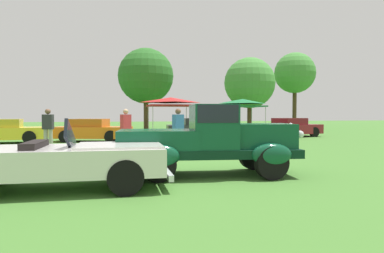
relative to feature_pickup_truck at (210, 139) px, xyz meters
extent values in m
plane|color=#42752D|center=(-0.29, 0.38, -0.86)|extent=(120.00, 120.00, 0.00)
cube|color=black|center=(-0.04, 0.00, -0.30)|extent=(4.36, 1.93, 0.20)
cube|color=#0F472D|center=(1.21, -0.14, 0.08)|extent=(1.68, 1.27, 0.60)
ellipsoid|color=silver|center=(2.01, -0.24, 0.06)|extent=(0.22, 0.54, 0.68)
cube|color=#0F472D|center=(0.08, -0.01, 0.32)|extent=(1.17, 1.48, 1.04)
cube|color=black|center=(0.08, -0.01, 0.62)|extent=(1.08, 1.51, 0.40)
cube|color=#0F472D|center=(-1.22, 0.15, 0.00)|extent=(1.99, 1.62, 0.48)
ellipsoid|color=#0F472D|center=(1.37, 0.56, -0.30)|extent=(0.96, 0.47, 0.52)
ellipsoid|color=#0F472D|center=(1.20, -0.87, -0.30)|extent=(0.96, 0.47, 0.52)
ellipsoid|color=#0F472D|center=(-1.14, 0.86, -0.30)|extent=(0.96, 0.47, 0.52)
ellipsoid|color=#0F472D|center=(-1.31, -0.57, -0.30)|extent=(0.96, 0.47, 0.52)
sphere|color=silver|center=(2.11, 0.19, 0.14)|extent=(0.18, 0.18, 0.18)
sphere|color=silver|center=(2.01, -0.68, 0.14)|extent=(0.18, 0.18, 0.18)
cylinder|color=black|center=(1.37, 0.56, -0.48)|extent=(0.76, 0.24, 0.76)
cylinder|color=black|center=(1.20, -0.87, -0.48)|extent=(0.76, 0.24, 0.76)
cylinder|color=black|center=(-1.14, 0.86, -0.48)|extent=(0.76, 0.24, 0.76)
cylinder|color=black|center=(-1.31, -0.57, -0.48)|extent=(0.76, 0.24, 0.76)
cube|color=silver|center=(-3.34, -0.86, -0.29)|extent=(4.14, 1.82, 0.52)
cube|color=silver|center=(-2.14, -0.88, -0.09)|extent=(1.69, 1.48, 0.20)
cube|color=black|center=(-3.08, -0.86, 0.13)|extent=(0.09, 1.25, 0.82)
cube|color=black|center=(-3.73, -0.85, -0.05)|extent=(0.31, 1.21, 0.28)
cube|color=silver|center=(-1.20, -0.91, -0.58)|extent=(0.14, 1.65, 0.12)
cylinder|color=black|center=(-2.01, -0.11, -0.53)|extent=(0.66, 0.20, 0.66)
cylinder|color=black|center=(-2.05, -1.66, -0.53)|extent=(0.66, 0.20, 0.66)
cylinder|color=black|center=(-4.59, -0.05, -0.53)|extent=(0.66, 0.20, 0.66)
cube|color=yellow|center=(-7.53, 11.13, -0.36)|extent=(3.95, 2.05, 0.60)
cube|color=gold|center=(-7.69, 11.11, 0.14)|extent=(1.81, 1.60, 0.44)
cylinder|color=black|center=(-6.32, 10.47, -0.54)|extent=(0.64, 0.22, 0.64)
cube|color=orange|center=(-3.31, 11.15, -0.36)|extent=(4.30, 2.74, 0.60)
cube|color=#BB5914|center=(-3.47, 11.20, 0.14)|extent=(2.09, 1.88, 0.44)
cylinder|color=black|center=(-2.39, 10.07, -0.54)|extent=(0.64, 0.22, 0.64)
cylinder|color=black|center=(-4.68, 10.75, -0.54)|extent=(0.64, 0.22, 0.64)
cube|color=#28282D|center=(3.17, 12.79, -0.36)|extent=(4.46, 2.03, 0.60)
cube|color=black|center=(3.00, 12.81, 0.14)|extent=(2.02, 1.59, 0.44)
cylinder|color=black|center=(4.40, 11.92, -0.54)|extent=(0.64, 0.22, 0.64)
cylinder|color=black|center=(1.81, 12.13, -0.54)|extent=(0.64, 0.22, 0.64)
cube|color=maroon|center=(8.98, 12.16, -0.36)|extent=(4.46, 2.83, 0.60)
cube|color=maroon|center=(8.82, 12.11, 0.14)|extent=(2.17, 1.92, 0.44)
cylinder|color=black|center=(10.40, 11.79, -0.54)|extent=(0.64, 0.22, 0.64)
cylinder|color=black|center=(8.02, 11.05, -0.54)|extent=(0.64, 0.22, 0.64)
cylinder|color=#283351|center=(-1.83, 6.39, -0.43)|extent=(0.16, 0.16, 0.86)
cylinder|color=#283351|center=(-1.66, 6.50, -0.43)|extent=(0.16, 0.16, 0.86)
cube|color=#D1333D|center=(-1.75, 6.45, 0.30)|extent=(0.47, 0.42, 0.60)
sphere|color=tan|center=(-1.75, 6.45, 0.72)|extent=(0.22, 0.22, 0.22)
cylinder|color=#9E998E|center=(-4.72, 6.83, -0.43)|extent=(0.16, 0.16, 0.86)
cylinder|color=#9E998E|center=(-4.92, 6.88, -0.43)|extent=(0.16, 0.16, 0.86)
cube|color=#2D2D33|center=(-4.82, 6.85, 0.30)|extent=(0.45, 0.33, 0.60)
sphere|color=brown|center=(-4.82, 6.85, 0.72)|extent=(0.22, 0.22, 0.22)
cylinder|color=#283351|center=(0.26, 5.04, -0.43)|extent=(0.16, 0.16, 0.86)
cylinder|color=#283351|center=(0.08, 4.95, -0.43)|extent=(0.16, 0.16, 0.86)
cube|color=#336BB2|center=(0.17, 4.99, 0.30)|extent=(0.46, 0.39, 0.60)
sphere|color=brown|center=(0.17, 4.99, 0.72)|extent=(0.22, 0.22, 0.22)
cylinder|color=#B7B7BC|center=(3.40, 18.53, 0.16)|extent=(0.05, 0.05, 2.05)
cylinder|color=#B7B7BC|center=(3.40, 15.54, 0.16)|extent=(0.05, 0.05, 2.05)
cylinder|color=#B7B7BC|center=(0.41, 18.53, 0.16)|extent=(0.05, 0.05, 2.05)
cylinder|color=#B7B7BC|center=(0.41, 15.54, 0.16)|extent=(0.05, 0.05, 2.05)
cube|color=red|center=(1.90, 17.04, 1.24)|extent=(3.32, 3.32, 0.10)
pyramid|color=red|center=(1.90, 17.04, 1.66)|extent=(3.26, 3.26, 0.38)
cylinder|color=#B7B7BC|center=(9.41, 19.66, 0.16)|extent=(0.05, 0.05, 2.05)
cylinder|color=#B7B7BC|center=(9.41, 16.92, 0.16)|extent=(0.05, 0.05, 2.05)
cylinder|color=#B7B7BC|center=(6.67, 19.66, 0.16)|extent=(0.05, 0.05, 2.05)
cylinder|color=#B7B7BC|center=(6.67, 16.92, 0.16)|extent=(0.05, 0.05, 2.05)
cube|color=#1E703D|center=(8.04, 18.29, 1.24)|extent=(3.05, 3.05, 0.10)
pyramid|color=#1E703D|center=(8.04, 18.29, 1.66)|extent=(2.99, 2.99, 0.38)
cylinder|color=#47331E|center=(0.75, 24.02, 0.93)|extent=(0.44, 0.44, 3.60)
sphere|color=#286623|center=(0.75, 24.02, 4.14)|extent=(5.11, 5.11, 5.11)
cylinder|color=#47331E|center=(11.17, 24.40, 0.74)|extent=(0.44, 0.44, 3.21)
sphere|color=#428938|center=(11.17, 24.40, 3.75)|extent=(5.09, 5.09, 5.09)
cylinder|color=#47331E|center=(17.32, 26.39, 1.53)|extent=(0.44, 0.44, 4.79)
sphere|color=#428938|center=(17.32, 26.39, 5.15)|extent=(4.46, 4.46, 4.46)
camera|label=1|loc=(-2.27, -7.90, 0.61)|focal=32.01mm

